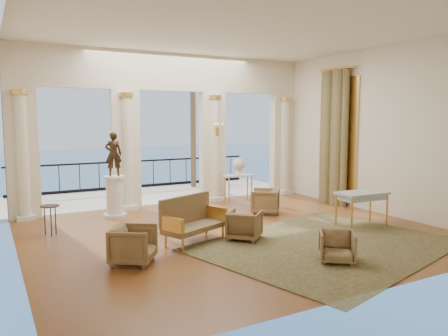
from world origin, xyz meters
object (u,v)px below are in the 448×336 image
armchair_a (133,243)px  game_table (362,196)px  armchair_d (244,224)px  armchair_b (337,245)px  armchair_c (265,200)px  settee (191,219)px  console_table (238,179)px  statue (113,154)px  pedestal (115,197)px  side_table (50,210)px

armchair_a → game_table: bearing=-55.6°
armchair_d → armchair_b: bearing=154.6°
armchair_b → armchair_c: armchair_c is taller
settee → console_table: (3.08, 3.25, 0.24)m
armchair_b → armchair_a: bearing=-170.4°
game_table → statue: size_ratio=1.08×
armchair_c → game_table: game_table is taller
armchair_a → console_table: 6.09m
armchair_c → console_table: console_table is taller
settee → pedestal: (-0.80, 3.12, 0.05)m
pedestal → side_table: pedestal is taller
side_table → statue: bearing=32.7°
armchair_b → side_table: 6.21m
armchair_b → game_table: game_table is taller
side_table → settee: bearing=-38.3°
armchair_a → armchair_b: bearing=-83.8°
armchair_b → armchair_d: armchair_d is taller
armchair_d → statue: size_ratio=0.60×
armchair_b → console_table: (1.33, 5.74, 0.40)m
armchair_d → game_table: bearing=-139.8°
armchair_a → armchair_b: (3.24, -1.72, -0.06)m
armchair_d → pedestal: 3.99m
game_table → side_table: size_ratio=1.85×
armchair_a → side_table: (-1.05, 2.76, 0.20)m
armchair_a → armchair_c: (4.41, 2.30, -0.00)m
armchair_d → statue: statue is taller
settee → side_table: 3.23m
armchair_a → armchair_d: (2.56, 0.36, -0.03)m
armchair_b → side_table: bearing=171.3°
side_table → armchair_a: bearing=-69.3°
armchair_b → game_table: (2.42, 1.74, 0.43)m
armchair_c → game_table: 2.64m
statue → console_table: (3.88, 0.13, -0.95)m
game_table → side_table: bearing=160.7°
armchair_d → armchair_c: bearing=-87.1°
armchair_c → game_table: (1.26, -2.28, 0.37)m
armchair_a → armchair_c: size_ratio=1.00×
armchair_c → armchair_d: armchair_c is taller
armchair_b → pedestal: bearing=152.0°
armchair_a → armchair_b: armchair_a is taller
statue → armchair_b: bearing=131.0°
settee → game_table: size_ratio=1.28×
armchair_c → console_table: bearing=-145.4°
armchair_b → settee: settee is taller
statue → console_table: size_ratio=1.19×
pedestal → statue: size_ratio=0.95×
armchair_c → armchair_d: bearing=-3.4°
pedestal → statue: statue is taller
armchair_c → console_table: size_ratio=0.77×
armchair_a → armchair_b: 3.67m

